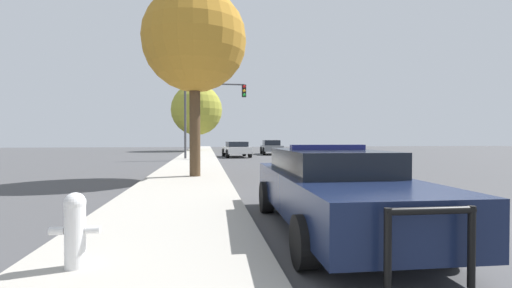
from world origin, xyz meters
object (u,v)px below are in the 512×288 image
at_px(police_car, 331,187).
at_px(tree_sidewalk_far, 197,110).
at_px(car_background_oncoming, 271,147).
at_px(fire_hydrant, 75,228).
at_px(car_background_midblock, 236,149).
at_px(tree_sidewalk_near, 195,41).
at_px(traffic_light, 210,104).

height_order(police_car, tree_sidewalk_far, tree_sidewalk_far).
relative_size(car_background_oncoming, tree_sidewalk_far, 0.58).
relative_size(fire_hydrant, tree_sidewalk_far, 0.11).
xyz_separation_m(car_background_midblock, tree_sidewalk_near, (-2.94, -15.10, 4.56)).
distance_m(car_background_midblock, tree_sidewalk_far, 14.99).
height_order(police_car, car_background_oncoming, police_car).
xyz_separation_m(police_car, tree_sidewalk_far, (-3.17, 36.63, 4.29)).
distance_m(police_car, tree_sidewalk_far, 37.02).
height_order(fire_hydrant, car_background_midblock, car_background_midblock).
bearing_deg(fire_hydrant, car_background_oncoming, 74.74).
height_order(traffic_light, car_background_oncoming, traffic_light).
distance_m(car_background_oncoming, tree_sidewalk_near, 20.84).
bearing_deg(traffic_light, tree_sidewalk_far, 94.42).
bearing_deg(traffic_light, tree_sidewalk_near, -93.44).
xyz_separation_m(traffic_light, tree_sidewalk_near, (-0.69, -11.55, 1.23)).
distance_m(traffic_light, car_background_oncoming, 10.27).
bearing_deg(car_background_oncoming, traffic_light, 56.35).
bearing_deg(tree_sidewalk_far, police_car, -85.06).
bearing_deg(police_car, fire_hydrant, 24.83).
bearing_deg(car_background_oncoming, car_background_midblock, 52.01).
bearing_deg(police_car, car_background_midblock, -89.22).
bearing_deg(tree_sidewalk_near, car_background_midblock, 79.00).
bearing_deg(police_car, car_background_oncoming, -97.01).
height_order(car_background_oncoming, tree_sidewalk_far, tree_sidewalk_far).
distance_m(fire_hydrant, traffic_light, 21.05).
bearing_deg(traffic_light, car_background_midblock, 57.70).
distance_m(car_background_oncoming, tree_sidewalk_far, 12.97).
xyz_separation_m(car_background_oncoming, tree_sidewalk_far, (-7.35, 9.79, 4.29)).
xyz_separation_m(car_background_midblock, tree_sidewalk_far, (-3.59, 13.90, 4.33)).
bearing_deg(fire_hydrant, tree_sidewalk_near, 83.49).
xyz_separation_m(car_background_oncoming, car_background_midblock, (-3.76, -4.11, -0.04)).
height_order(police_car, car_background_midblock, police_car).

